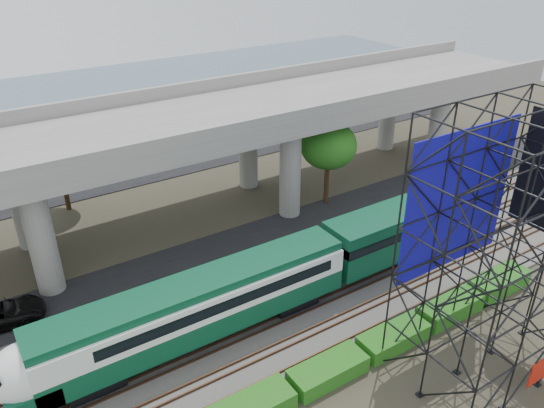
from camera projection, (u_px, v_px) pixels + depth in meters
ground at (271, 340)px, 32.39m from camera, size 140.00×140.00×0.00m
ballast_bed at (254, 320)px, 33.83m from camera, size 90.00×12.00×0.20m
service_road at (196, 259)px, 40.17m from camera, size 90.00×5.00×0.08m
parking_lot at (102, 158)px, 57.61m from camera, size 90.00×18.00×0.08m
harbor_water at (54, 107)px, 73.95m from camera, size 140.00×40.00×0.03m
rail_tracks at (254, 318)px, 33.75m from camera, size 90.00×9.52×0.16m
commuter_train at (231, 293)px, 31.79m from camera, size 29.30×3.06×4.30m
overpass at (140, 139)px, 39.78m from camera, size 80.00×12.00×12.40m
scaffold_tower at (500, 254)px, 27.26m from camera, size 9.36×6.36×15.00m
hedge_strip at (328, 370)px, 29.42m from camera, size 34.60×1.80×1.20m
trees at (101, 180)px, 39.55m from camera, size 40.94×16.94×7.69m
parked_cars at (100, 153)px, 57.03m from camera, size 38.14×9.71×1.31m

